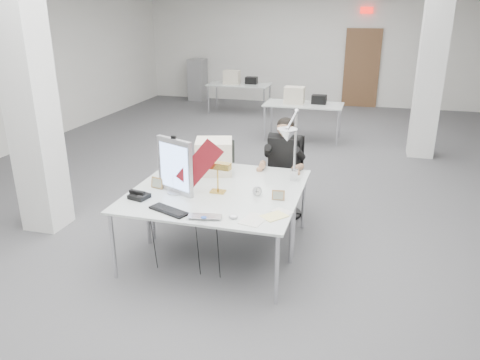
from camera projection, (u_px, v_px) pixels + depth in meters
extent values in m
cube|color=#4A4A4C|center=(260.00, 188.00, 7.23)|extent=(10.00, 14.00, 0.02)
cube|color=silver|center=(319.00, 46.00, 13.00)|extent=(10.00, 0.02, 3.20)
cube|color=white|center=(31.00, 101.00, 5.45)|extent=(0.45, 0.45, 3.20)
cube|color=white|center=(431.00, 69.00, 8.30)|extent=(0.45, 0.45, 3.20)
cube|color=brown|center=(362.00, 68.00, 12.83)|extent=(0.95, 0.08, 2.10)
cube|color=red|center=(367.00, 10.00, 12.27)|extent=(0.32, 0.06, 0.16)
cube|color=silver|center=(204.00, 206.00, 4.71)|extent=(1.80, 0.90, 0.02)
cube|color=silver|center=(230.00, 177.00, 5.53)|extent=(1.80, 0.90, 0.02)
cube|color=silver|center=(304.00, 104.00, 9.63)|extent=(1.60, 0.80, 0.02)
cube|color=silver|center=(239.00, 84.00, 12.12)|extent=(1.60, 0.80, 0.02)
cube|color=gray|center=(198.00, 80.00, 13.91)|extent=(0.45, 0.55, 1.20)
cube|color=#ADADB2|center=(175.00, 166.00, 4.92)|extent=(0.46, 0.24, 0.60)
cube|color=maroon|center=(200.00, 164.00, 4.79)|extent=(0.49, 0.15, 0.54)
cube|color=black|center=(169.00, 211.00, 4.55)|extent=(0.45, 0.29, 0.02)
imported|color=#B2B2B7|center=(204.00, 219.00, 4.36)|extent=(0.35, 0.26, 0.03)
ellipsoid|color=silver|center=(233.00, 217.00, 4.40)|extent=(0.09, 0.06, 0.04)
cube|color=black|center=(139.00, 196.00, 4.86)|extent=(0.22, 0.21, 0.05)
cube|color=#AD834A|center=(157.00, 183.00, 5.12)|extent=(0.16, 0.08, 0.12)
cube|color=#AA7949|center=(278.00, 195.00, 4.81)|extent=(0.14, 0.05, 0.11)
cylinder|color=#ADADB2|center=(257.00, 191.00, 4.93)|extent=(0.10, 0.07, 0.10)
cube|color=silver|center=(254.00, 220.00, 4.37)|extent=(0.26, 0.32, 0.01)
cube|color=#FFF298|center=(274.00, 216.00, 4.44)|extent=(0.28, 0.29, 0.01)
cube|color=silver|center=(282.00, 212.00, 4.54)|extent=(0.23, 0.20, 0.01)
cube|color=beige|center=(214.00, 156.00, 5.56)|extent=(0.52, 0.50, 0.40)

